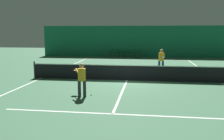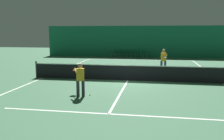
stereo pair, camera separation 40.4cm
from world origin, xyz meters
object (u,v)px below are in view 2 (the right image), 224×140
object	(u,v)px
courtside_chair_0	(113,53)
courtside_chair_3	(129,53)
courtside_chair_1	(119,53)
courtside_chair_4	(135,53)
courtside_chair_5	(140,53)
tennis_ball	(90,95)
tennis_net	(128,72)
player_near	(80,77)
player_far	(164,59)
courtside_chair_6	(146,53)
courtside_chair_2	(124,53)

from	to	relation	value
courtside_chair_0	courtside_chair_3	xyz separation A→B (m)	(1.91, 0.00, 0.00)
courtside_chair_1	courtside_chair_4	world-z (taller)	same
courtside_chair_1	courtside_chair_5	world-z (taller)	same
tennis_ball	courtside_chair_0	bearing A→B (deg)	95.98
tennis_net	courtside_chair_0	world-z (taller)	tennis_net
player_near	player_far	world-z (taller)	player_far
courtside_chair_3	courtside_chair_6	world-z (taller)	same
player_far	courtside_chair_1	distance (m)	11.81
courtside_chair_2	courtside_chair_4	distance (m)	1.27
courtside_chair_5	player_near	bearing A→B (deg)	-5.10
player_near	courtside_chair_1	world-z (taller)	player_near
player_far	tennis_ball	world-z (taller)	player_far
courtside_chair_0	courtside_chair_6	bearing A→B (deg)	90.00
tennis_net	player_far	size ratio (longest dim) A/B	7.05
courtside_chair_0	courtside_chair_3	bearing A→B (deg)	90.00
tennis_net	courtside_chair_1	world-z (taller)	tennis_net
courtside_chair_1	player_near	bearing A→B (deg)	2.78
player_far	courtside_chair_5	xyz separation A→B (m)	(-2.32, 10.76, -0.51)
tennis_net	player_near	distance (m)	4.52
courtside_chair_6	courtside_chair_0	bearing A→B (deg)	-90.00
player_near	courtside_chair_3	bearing A→B (deg)	-30.55
courtside_chair_6	player_far	bearing A→B (deg)	8.90
player_near	courtside_chair_0	bearing A→B (deg)	-24.64
courtside_chair_6	tennis_ball	xyz separation A→B (m)	(-1.91, -18.20, -0.45)
courtside_chair_5	courtside_chair_6	bearing A→B (deg)	90.00
player_far	courtside_chair_4	bearing A→B (deg)	-169.10
courtside_chair_2	courtside_chair_6	size ratio (longest dim) A/B	1.00
courtside_chair_0	player_near	bearing A→B (deg)	4.75
player_far	courtside_chair_2	bearing A→B (deg)	-163.02
courtside_chair_4	courtside_chair_6	size ratio (longest dim) A/B	1.00
player_near	courtside_chair_4	xyz separation A→B (m)	(1.01, 18.44, -0.42)
courtside_chair_2	courtside_chair_3	bearing A→B (deg)	90.00
courtside_chair_1	courtside_chair_3	bearing A→B (deg)	90.00
courtside_chair_2	courtside_chair_1	bearing A→B (deg)	-90.00
player_far	courtside_chair_5	world-z (taller)	player_far
courtside_chair_5	courtside_chair_4	bearing A→B (deg)	-90.00
courtside_chair_4	courtside_chair_5	world-z (taller)	same
player_near	player_far	xyz separation A→B (m)	(3.97, 7.69, 0.09)
player_near	courtside_chair_4	world-z (taller)	player_near
tennis_ball	courtside_chair_3	bearing A→B (deg)	90.00
courtside_chair_3	courtside_chair_4	bearing A→B (deg)	90.00
player_near	courtside_chair_5	bearing A→B (deg)	-34.48
courtside_chair_3	tennis_ball	size ratio (longest dim) A/B	12.73
courtside_chair_0	courtside_chair_6	distance (m)	3.81
courtside_chair_1	courtside_chair_4	xyz separation A→B (m)	(1.91, 0.00, 0.00)
courtside_chair_2	courtside_chair_5	bearing A→B (deg)	90.00
tennis_net	courtside_chair_4	world-z (taller)	tennis_net
courtside_chair_1	tennis_ball	size ratio (longest dim) A/B	12.73
player_far	tennis_ball	distance (m)	8.32
courtside_chair_2	courtside_chair_3	world-z (taller)	same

